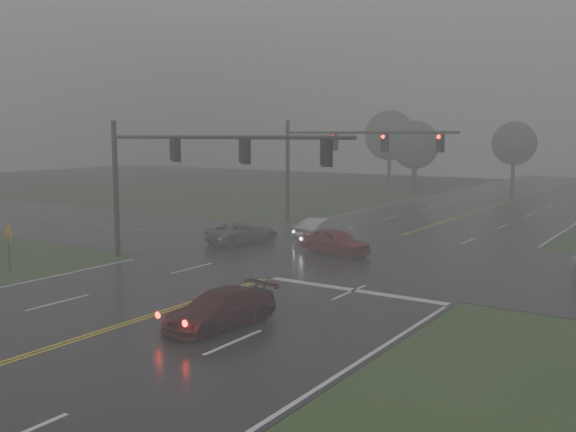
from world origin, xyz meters
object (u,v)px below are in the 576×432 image
Objects in this scene: sedan_maroon at (220,327)px; sedan_red at (336,254)px; sedan_silver at (322,240)px; signal_gantry_near at (178,163)px; car_grey at (243,243)px; signal_gantry_far at (335,152)px.

sedan_maroon is 14.74m from sedan_red.
signal_gantry_near is (-1.99, -11.09, 5.31)m from sedan_silver.
sedan_silver reaches higher than car_grey.
sedan_maroon is 1.06× the size of sedan_silver.
sedan_silver is (-3.17, 3.90, 0.00)m from sedan_red.
sedan_maroon is 1.05× the size of sedan_red.
sedan_maroon is 0.33× the size of signal_gantry_far.
car_grey is at bearing 133.32° from sedan_maroon.
sedan_red is at bearing 111.70° from sedan_maroon.
sedan_silver is at bearing -67.52° from signal_gantry_far.
sedan_silver is 0.29× the size of signal_gantry_near.
sedan_silver is 12.46m from signal_gantry_near.
sedan_silver is 8.53m from signal_gantry_far.
sedan_silver is 0.90× the size of car_grey.
signal_gantry_far reaches higher than sedan_silver.
car_grey is (-6.72, 0.13, 0.00)m from sedan_red.
sedan_red is 5.03m from sedan_silver.
sedan_red is 6.72m from car_grey.
signal_gantry_far is at bearing 91.70° from signal_gantry_near.
sedan_silver is at bearing -118.22° from car_grey.
sedan_maroon is at bearing 139.94° from car_grey.
sedan_red reaches higher than sedan_silver.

